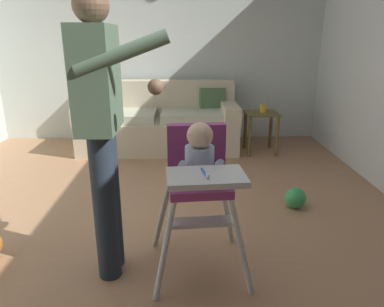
% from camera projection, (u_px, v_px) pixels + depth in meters
% --- Properties ---
extents(ground, '(6.10, 7.08, 0.10)m').
position_uv_depth(ground, '(139.00, 241.00, 2.68)').
color(ground, '#A57653').
extents(wall_far, '(5.30, 0.06, 2.73)m').
position_uv_depth(wall_far, '(158.00, 41.00, 4.87)').
color(wall_far, silver).
rests_on(wall_far, ground).
extents(couch, '(2.03, 0.86, 0.86)m').
position_uv_depth(couch, '(160.00, 123.00, 4.70)').
color(couch, beige).
rests_on(couch, ground).
extents(high_chair, '(0.65, 0.76, 0.97)m').
position_uv_depth(high_chair, '(199.00, 171.00, 2.10)').
color(high_chair, silver).
rests_on(high_chair, ground).
extents(adult_standing, '(0.51, 0.49, 1.67)m').
position_uv_depth(adult_standing, '(102.00, 125.00, 2.00)').
color(adult_standing, '#242E3B').
rests_on(adult_standing, ground).
extents(toy_ball_second, '(0.18, 0.18, 0.18)m').
position_uv_depth(toy_ball_second, '(295.00, 198.00, 3.08)').
color(toy_ball_second, green).
rests_on(toy_ball_second, ground).
extents(side_table, '(0.40, 0.40, 0.52)m').
position_uv_depth(side_table, '(261.00, 123.00, 4.48)').
color(side_table, brown).
rests_on(side_table, ground).
extents(sippy_cup, '(0.07, 0.07, 0.10)m').
position_uv_depth(sippy_cup, '(263.00, 108.00, 4.42)').
color(sippy_cup, gold).
rests_on(sippy_cup, side_table).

